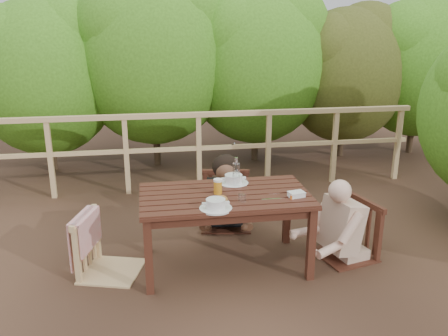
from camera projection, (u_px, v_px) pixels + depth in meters
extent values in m
plane|color=#4C3121|center=(225.00, 265.00, 4.32)|extent=(60.00, 60.00, 0.00)
cube|color=#391B12|center=(225.00, 231.00, 4.21)|extent=(1.45, 0.82, 0.67)
cube|color=tan|center=(108.00, 219.00, 4.04)|extent=(0.62, 0.62, 1.00)
cube|color=#391B12|center=(226.00, 179.00, 5.00)|extent=(0.59, 0.59, 1.03)
cube|color=#391B12|center=(348.00, 207.00, 4.33)|extent=(0.60, 0.60, 0.99)
cube|color=tan|center=(199.00, 152.00, 6.04)|extent=(5.60, 0.10, 1.01)
cylinder|color=white|center=(216.00, 204.00, 3.80)|extent=(0.26, 0.26, 0.09)
cylinder|color=white|center=(234.00, 179.00, 4.37)|extent=(0.27, 0.27, 0.09)
ellipsoid|color=olive|center=(220.00, 200.00, 3.92)|extent=(0.12, 0.09, 0.07)
cylinder|color=orange|center=(218.00, 187.00, 4.09)|extent=(0.08, 0.08, 0.15)
cylinder|color=white|center=(236.00, 172.00, 4.28)|extent=(0.07, 0.07, 0.27)
cylinder|color=silver|center=(242.00, 199.00, 3.92)|extent=(0.07, 0.07, 0.08)
cube|color=white|center=(296.00, 195.00, 4.04)|extent=(0.15, 0.12, 0.06)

